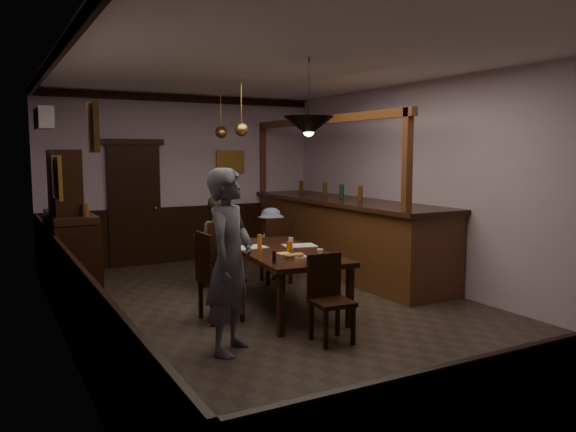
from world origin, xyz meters
TOP-DOWN VIEW (x-y plane):
  - room at (0.00, 0.00)m, footprint 5.01×8.01m
  - dining_table at (0.09, 0.35)m, footprint 1.22×2.29m
  - chair_far_left at (-0.23, 1.66)m, footprint 0.45×0.45m
  - chair_far_right at (0.65, 1.57)m, footprint 0.51×0.51m
  - chair_near at (-0.05, -0.96)m, footprint 0.42×0.42m
  - chair_side at (-0.87, 0.24)m, footprint 0.47×0.47m
  - person_standing at (-1.09, -0.78)m, footprint 0.78×0.78m
  - person_seated_left at (-0.21, 1.94)m, footprint 0.79×0.71m
  - person_seated_right at (0.69, 1.85)m, footprint 0.76×0.48m
  - newspaper_left at (-0.20, 0.72)m, footprint 0.43×0.32m
  - newspaper_right at (0.44, 0.52)m, footprint 0.47×0.38m
  - napkin at (-0.00, 0.13)m, footprint 0.16×0.16m
  - saucer at (0.33, -0.22)m, footprint 0.15×0.15m
  - coffee_cup at (0.29, -0.24)m, footprint 0.09×0.09m
  - pastry_plate at (0.02, -0.17)m, footprint 0.22×0.22m
  - pastry_ring_a at (-0.10, -0.19)m, footprint 0.13×0.13m
  - pastry_ring_b at (0.01, -0.21)m, footprint 0.13×0.13m
  - soda_can at (0.12, 0.23)m, footprint 0.07×0.07m
  - beer_glass at (-0.17, 0.46)m, footprint 0.06×0.06m
  - water_glass at (0.23, 0.37)m, footprint 0.06×0.06m
  - pepper_mill at (-0.39, -0.37)m, footprint 0.04×0.04m
  - sideboard at (-2.21, 1.99)m, footprint 0.54×1.52m
  - bar_counter at (1.99, 1.80)m, footprint 1.06×4.54m
  - door_back at (-0.90, 3.95)m, footprint 0.90×0.06m
  - ac_unit at (-2.38, 2.90)m, footprint 0.20×0.85m
  - picture_left_small at (-2.46, -1.60)m, footprint 0.04×0.28m
  - picture_left_large at (-2.46, 0.80)m, footprint 0.04×0.62m
  - picture_back at (0.90, 3.96)m, footprint 0.55×0.04m
  - pendant_iron at (0.00, -0.44)m, footprint 0.56×0.56m
  - pendant_brass_mid at (0.10, 1.60)m, footprint 0.20×0.20m
  - pendant_brass_far at (0.30, 2.89)m, footprint 0.20×0.20m

SIDE VIEW (x-z plane):
  - chair_near at x=-0.05m, z-range 0.04..0.95m
  - chair_far_left at x=-0.23m, z-range 0.05..1.04m
  - chair_far_right at x=0.65m, z-range 0.05..1.06m
  - person_seated_right at x=0.69m, z-range 0.00..1.13m
  - chair_side at x=-0.87m, z-range 0.05..1.10m
  - bar_counter at x=1.99m, z-range -0.63..1.91m
  - person_seated_left at x=-0.21m, z-range 0.00..1.33m
  - dining_table at x=0.09m, z-range 0.31..1.06m
  - napkin at x=0.00m, z-range 0.75..0.75m
  - newspaper_left at x=-0.20m, z-range 0.75..0.76m
  - newspaper_right at x=0.44m, z-range 0.75..0.76m
  - saucer at x=0.33m, z-range 0.75..0.76m
  - pastry_plate at x=0.02m, z-range 0.75..0.76m
  - pastry_ring_a at x=-0.10m, z-range 0.77..0.81m
  - pastry_ring_b at x=0.01m, z-range 0.77..0.81m
  - coffee_cup at x=0.29m, z-range 0.76..0.84m
  - sideboard at x=-2.21m, z-range -0.20..1.81m
  - soda_can at x=0.12m, z-range 0.75..0.87m
  - pepper_mill at x=-0.39m, z-range 0.75..0.89m
  - water_glass at x=0.23m, z-range 0.75..0.90m
  - beer_glass at x=-0.17m, z-range 0.75..0.95m
  - person_standing at x=-1.09m, z-range 0.00..1.83m
  - door_back at x=-0.90m, z-range 0.00..2.10m
  - room at x=0.00m, z-range -0.01..3.01m
  - picture_left_large at x=-2.46m, z-range 1.46..1.94m
  - picture_back at x=0.90m, z-range 1.59..2.01m
  - picture_left_small at x=-2.46m, z-range 1.97..2.33m
  - pendant_iron at x=0.00m, z-range 1.83..2.68m
  - pendant_brass_mid at x=0.10m, z-range 1.89..2.70m
  - pendant_brass_far at x=0.30m, z-range 1.89..2.70m
  - ac_unit at x=-2.38m, z-range 2.30..2.60m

